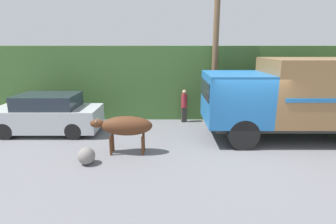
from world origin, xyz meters
TOP-DOWN VIEW (x-y plane):
  - ground_plane at (0.00, 0.00)m, footprint 60.00×60.00m
  - hillside_embankment at (0.00, 7.04)m, footprint 32.00×6.74m
  - building_backdrop at (-3.62, 5.06)m, footprint 5.15×2.70m
  - cargo_truck at (2.54, 0.91)m, footprint 7.53×2.52m
  - brown_cow at (-4.22, -0.49)m, footprint 2.09×0.65m
  - parked_suv at (-7.80, 1.62)m, footprint 4.32×1.78m
  - pedestrian_on_hill at (-2.02, 3.27)m, footprint 0.34×0.34m
  - utility_pole at (-0.62, 3.47)m, footprint 0.90×0.27m
  - roadside_rock at (-5.31, -1.35)m, footprint 0.53×0.53m

SIDE VIEW (x-z plane):
  - ground_plane at x=0.00m, z-range 0.00..0.00m
  - roadside_rock at x=-5.31m, z-range 0.00..0.53m
  - parked_suv at x=-7.80m, z-range -0.03..1.62m
  - pedestrian_on_hill at x=-2.02m, z-range 0.09..1.65m
  - brown_cow at x=-4.22m, z-range 0.31..1.61m
  - building_backdrop at x=-3.62m, z-range 0.01..3.21m
  - cargo_truck at x=2.54m, z-range 0.19..3.31m
  - hillside_embankment at x=0.00m, z-range 0.00..3.56m
  - utility_pole at x=-0.62m, z-range 0.10..7.05m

